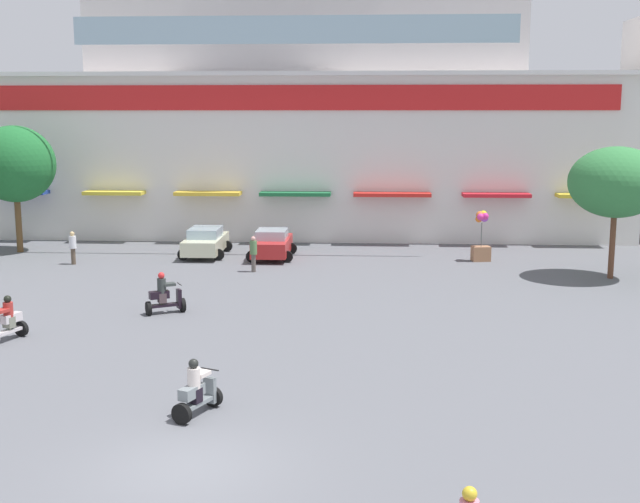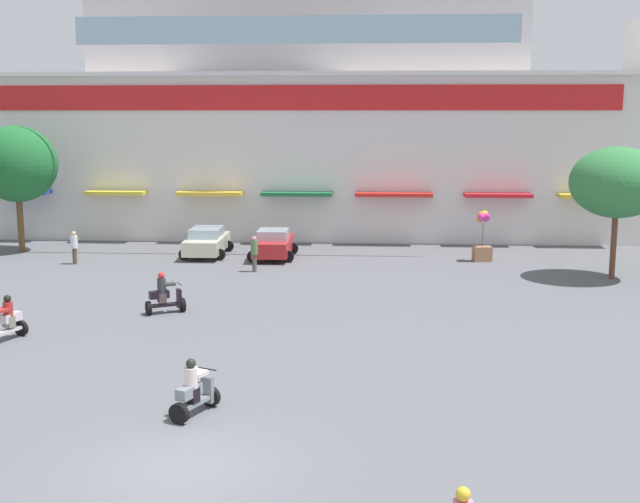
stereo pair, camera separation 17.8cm
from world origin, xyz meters
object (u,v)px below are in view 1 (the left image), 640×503
plaza_tree_1 (616,182)px  pedestrian_0 (253,252)px  plaza_tree_0 (15,164)px  parked_car_0 (205,242)px  scooter_rider_5 (165,296)px  pedestrian_1 (73,246)px  scooter_rider_1 (197,392)px  balloon_vendor_cart (481,238)px  scooter_rider_0 (7,322)px  parked_car_1 (272,244)px

plaza_tree_1 → pedestrian_0: 16.70m
plaza_tree_0 → parked_car_0: bearing=-3.5°
scooter_rider_5 → pedestrian_0: pedestrian_0 is taller
pedestrian_0 → pedestrian_1: 9.27m
plaza_tree_0 → scooter_rider_5: plaza_tree_0 is taller
plaza_tree_1 → scooter_rider_5: bearing=-157.7°
scooter_rider_1 → balloon_vendor_cart: balloon_vendor_cart is taller
scooter_rider_0 → balloon_vendor_cart: bearing=41.5°
pedestrian_0 → pedestrian_1: (-9.16, 1.39, -0.04)m
plaza_tree_1 → scooter_rider_1: (-15.20, -17.74, -3.73)m
scooter_rider_0 → pedestrian_0: size_ratio=0.91×
scooter_rider_0 → pedestrian_1: pedestrian_1 is taller
plaza_tree_0 → pedestrian_1: bearing=-39.0°
parked_car_0 → pedestrian_1: (-6.06, -2.73, 0.18)m
parked_car_0 → balloon_vendor_cart: size_ratio=1.66×
plaza_tree_0 → scooter_rider_0: bearing=-67.8°
pedestrian_0 → parked_car_1: bearing=83.0°
plaza_tree_0 → pedestrian_1: 6.54m
parked_car_1 → pedestrian_1: bearing=-166.7°
plaza_tree_0 → plaza_tree_1: plaza_tree_0 is taller
plaza_tree_1 → pedestrian_0: plaza_tree_1 is taller
scooter_rider_0 → parked_car_1: bearing=66.3°
parked_car_0 → pedestrian_1: 6.65m
plaza_tree_0 → scooter_rider_0: size_ratio=4.39×
scooter_rider_5 → scooter_rider_0: bearing=-137.3°
parked_car_0 → balloon_vendor_cart: 14.19m
pedestrian_1 → balloon_vendor_cart: (20.23, 2.09, 0.24)m
plaza_tree_1 → pedestrian_0: (-16.35, 0.53, -3.38)m
scooter_rider_1 → pedestrian_0: bearing=93.6°
parked_car_0 → scooter_rider_1: 22.79m
plaza_tree_1 → scooter_rider_5: size_ratio=3.76×
plaza_tree_1 → parked_car_0: plaza_tree_1 is taller
plaza_tree_1 → pedestrian_0: bearing=178.2°
plaza_tree_0 → parked_car_1: plaza_tree_0 is taller
parked_car_0 → scooter_rider_1: bearing=-79.3°
parked_car_0 → plaza_tree_1: bearing=-13.4°
plaza_tree_0 → balloon_vendor_cart: (24.39, -1.28, -3.53)m
plaza_tree_0 → scooter_rider_0: (6.85, -16.82, -4.06)m
plaza_tree_1 → scooter_rider_0: plaza_tree_1 is taller
plaza_tree_0 → parked_car_0: plaza_tree_0 is taller
parked_car_0 → pedestrian_1: pedestrian_1 is taller
scooter_rider_5 → parked_car_0: bearing=94.2°
pedestrian_0 → balloon_vendor_cart: bearing=17.4°
scooter_rider_0 → scooter_rider_1: scooter_rider_0 is taller
parked_car_0 → pedestrian_0: pedestrian_0 is taller
pedestrian_0 → balloon_vendor_cart: 11.60m
parked_car_1 → balloon_vendor_cart: bearing=-1.0°
scooter_rider_0 → pedestrian_1: bearing=101.3°
scooter_rider_1 → balloon_vendor_cart: 23.91m
plaza_tree_1 → scooter_rider_1: 23.66m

